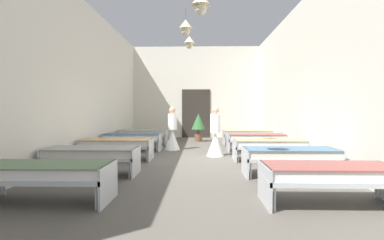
% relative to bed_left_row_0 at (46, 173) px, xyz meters
% --- Properties ---
extents(ground_plane, '(6.84, 14.34, 0.10)m').
position_rel_bed_left_row_0_xyz_m(ground_plane, '(2.07, 3.80, -0.49)').
color(ground_plane, '#59544C').
extents(room_shell, '(6.64, 13.94, 4.53)m').
position_rel_bed_left_row_0_xyz_m(room_shell, '(2.07, 5.18, 1.84)').
color(room_shell, silver).
rests_on(room_shell, ground).
extents(bed_left_row_0, '(1.90, 0.84, 0.57)m').
position_rel_bed_left_row_0_xyz_m(bed_left_row_0, '(0.00, 0.00, 0.00)').
color(bed_left_row_0, '#B7BCC1').
rests_on(bed_left_row_0, ground).
extents(bed_right_row_0, '(1.90, 0.84, 0.57)m').
position_rel_bed_left_row_0_xyz_m(bed_right_row_0, '(4.14, 0.00, 0.00)').
color(bed_right_row_0, '#B7BCC1').
rests_on(bed_right_row_0, ground).
extents(bed_left_row_1, '(1.90, 0.84, 0.57)m').
position_rel_bed_left_row_0_xyz_m(bed_left_row_1, '(0.00, 1.90, 0.00)').
color(bed_left_row_1, '#B7BCC1').
rests_on(bed_left_row_1, ground).
extents(bed_right_row_1, '(1.90, 0.84, 0.57)m').
position_rel_bed_left_row_0_xyz_m(bed_right_row_1, '(4.14, 1.90, 0.00)').
color(bed_right_row_1, '#B7BCC1').
rests_on(bed_right_row_1, ground).
extents(bed_left_row_2, '(1.90, 0.84, 0.57)m').
position_rel_bed_left_row_0_xyz_m(bed_left_row_2, '(0.00, 3.80, 0.00)').
color(bed_left_row_2, '#B7BCC1').
rests_on(bed_left_row_2, ground).
extents(bed_right_row_2, '(1.90, 0.84, 0.57)m').
position_rel_bed_left_row_0_xyz_m(bed_right_row_2, '(4.14, 3.80, 0.00)').
color(bed_right_row_2, '#B7BCC1').
rests_on(bed_right_row_2, ground).
extents(bed_left_row_3, '(1.90, 0.84, 0.57)m').
position_rel_bed_left_row_0_xyz_m(bed_left_row_3, '(0.00, 5.70, 0.00)').
color(bed_left_row_3, '#B7BCC1').
rests_on(bed_left_row_3, ground).
extents(bed_right_row_3, '(1.90, 0.84, 0.57)m').
position_rel_bed_left_row_0_xyz_m(bed_right_row_3, '(4.14, 5.70, 0.00)').
color(bed_right_row_3, '#B7BCC1').
rests_on(bed_right_row_3, ground).
extents(bed_left_row_4, '(1.90, 0.84, 0.57)m').
position_rel_bed_left_row_0_xyz_m(bed_left_row_4, '(0.00, 7.60, 0.00)').
color(bed_left_row_4, '#B7BCC1').
rests_on(bed_left_row_4, ground).
extents(bed_right_row_4, '(1.90, 0.84, 0.57)m').
position_rel_bed_left_row_0_xyz_m(bed_right_row_4, '(4.14, 7.60, 0.00)').
color(bed_right_row_4, '#B7BCC1').
rests_on(bed_right_row_4, ground).
extents(nurse_near_aisle, '(0.52, 0.52, 1.49)m').
position_rel_bed_left_row_0_xyz_m(nurse_near_aisle, '(2.73, 4.56, 0.09)').
color(nurse_near_aisle, white).
rests_on(nurse_near_aisle, ground).
extents(nurse_mid_aisle, '(0.52, 0.52, 1.49)m').
position_rel_bed_left_row_0_xyz_m(nurse_mid_aisle, '(1.32, 5.93, 0.09)').
color(nurse_mid_aisle, white).
rests_on(nurse_mid_aisle, ground).
extents(potted_plant, '(0.60, 0.60, 1.23)m').
position_rel_bed_left_row_0_xyz_m(potted_plant, '(2.20, 8.72, 0.35)').
color(potted_plant, brown).
rests_on(potted_plant, ground).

